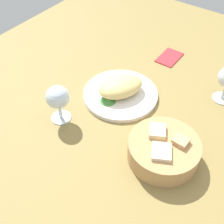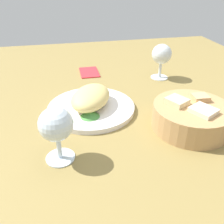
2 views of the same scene
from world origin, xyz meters
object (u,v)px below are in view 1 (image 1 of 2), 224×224
at_px(folded_napkin, 169,57).
at_px(plate, 120,94).
at_px(bread_basket, 163,150).
at_px(wine_glass_near, 58,99).

bearing_deg(folded_napkin, plate, 173.89).
height_order(plate, bread_basket, bread_basket).
distance_m(plate, wine_glass_near, 0.22).
xyz_separation_m(bread_basket, wine_glass_near, (0.05, -0.33, 0.05)).
bearing_deg(folded_napkin, bread_basket, -154.60).
relative_size(plate, bread_basket, 1.28).
distance_m(bread_basket, folded_napkin, 0.47).
distance_m(bread_basket, wine_glass_near, 0.33).
bearing_deg(bread_basket, folded_napkin, -154.63).
distance_m(wine_glass_near, folded_napkin, 0.50).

